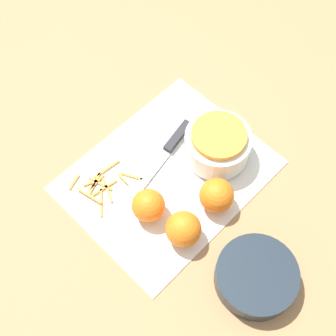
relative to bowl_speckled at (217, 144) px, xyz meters
name	(u,v)px	position (x,y,z in m)	size (l,w,h in m)	color
ground_plane	(168,175)	(0.12, -0.04, -0.05)	(4.00, 4.00, 0.00)	#9E754C
cutting_board	(168,175)	(0.12, -0.04, -0.04)	(0.44, 0.35, 0.01)	silver
bowl_speckled	(217,144)	(0.00, 0.00, 0.00)	(0.15, 0.15, 0.08)	silver
bowl_dark	(256,277)	(0.17, 0.26, -0.02)	(0.17, 0.17, 0.05)	#1E2833
knife	(171,145)	(0.06, -0.09, -0.03)	(0.24, 0.06, 0.02)	#232328
orange_left	(216,195)	(0.10, 0.08, 0.00)	(0.08, 0.08, 0.08)	orange
orange_right	(148,206)	(0.22, 0.00, 0.00)	(0.07, 0.07, 0.07)	orange
orange_back	(183,229)	(0.20, 0.09, 0.00)	(0.08, 0.08, 0.08)	orange
peel_pile	(101,185)	(0.25, -0.13, -0.04)	(0.14, 0.12, 0.01)	orange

